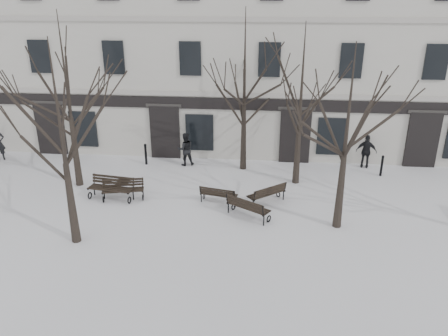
# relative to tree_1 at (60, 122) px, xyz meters

# --- Properties ---
(ground) EXTENTS (100.00, 100.00, 0.00)m
(ground) POSITION_rel_tree_1_xyz_m (4.81, 1.08, -4.53)
(ground) COLOR white
(ground) RESTS_ON ground
(building) EXTENTS (40.40, 10.20, 11.40)m
(building) POSITION_rel_tree_1_xyz_m (4.81, 14.04, 0.99)
(building) COLOR beige
(building) RESTS_ON ground
(tree_1) EXTENTS (5.07, 5.07, 7.25)m
(tree_1) POSITION_rel_tree_1_xyz_m (0.00, 0.00, 0.00)
(tree_1) COLOR black
(tree_1) RESTS_ON ground
(tree_2) EXTENTS (4.89, 4.89, 6.99)m
(tree_2) POSITION_rel_tree_1_xyz_m (9.66, 2.08, -0.16)
(tree_2) COLOR black
(tree_2) RESTS_ON ground
(tree_4) EXTENTS (5.51, 5.51, 7.88)m
(tree_4) POSITION_rel_tree_1_xyz_m (-1.95, 4.92, 0.39)
(tree_4) COLOR black
(tree_4) RESTS_ON ground
(tree_5) EXTENTS (5.55, 5.55, 7.93)m
(tree_5) POSITION_rel_tree_1_xyz_m (5.65, 7.79, 0.43)
(tree_5) COLOR black
(tree_5) RESTS_ON ground
(tree_6) EXTENTS (5.19, 5.19, 7.41)m
(tree_6) POSITION_rel_tree_1_xyz_m (8.28, 6.24, 0.10)
(tree_6) COLOR black
(tree_6) RESTS_ON ground
(bench_0) EXTENTS (1.87, 1.03, 0.90)m
(bench_0) POSITION_rel_tree_1_xyz_m (0.62, 3.62, -4.04)
(bench_0) COLOR black
(bench_0) RESTS_ON ground
(bench_1) EXTENTS (1.68, 0.92, 0.81)m
(bench_1) POSITION_rel_tree_1_xyz_m (4.84, 3.59, -4.09)
(bench_1) COLOR black
(bench_1) RESTS_ON ground
(bench_2) EXTENTS (1.88, 1.53, 0.93)m
(bench_2) POSITION_rel_tree_1_xyz_m (6.15, 2.41, -4.03)
(bench_2) COLOR black
(bench_2) RESTS_ON ground
(bench_3) EXTENTS (2.08, 1.01, 1.01)m
(bench_3) POSITION_rel_tree_1_xyz_m (0.11, 3.62, -3.98)
(bench_3) COLOR black
(bench_3) RESTS_ON ground
(bench_4) EXTENTS (1.75, 1.61, 0.90)m
(bench_4) POSITION_rel_tree_1_xyz_m (6.93, 3.79, -4.04)
(bench_4) COLOR black
(bench_4) RESTS_ON ground
(bollard_a) EXTENTS (0.15, 0.15, 1.15)m
(bollard_a) POSITION_rel_tree_1_xyz_m (0.49, 7.87, -3.91)
(bollard_a) COLOR black
(bollard_a) RESTS_ON ground
(bollard_b) EXTENTS (0.14, 0.14, 1.08)m
(bollard_b) POSITION_rel_tree_1_xyz_m (12.55, 7.50, -3.95)
(bollard_b) COLOR black
(bollard_b) RESTS_ON ground
(pedestrian_a) EXTENTS (0.83, 0.79, 1.90)m
(pedestrian_a) POSITION_rel_tree_1_xyz_m (-7.61, 7.73, -4.53)
(pedestrian_a) COLOR black
(pedestrian_a) RESTS_ON ground
(pedestrian_b) EXTENTS (1.03, 0.92, 1.76)m
(pedestrian_b) POSITION_rel_tree_1_xyz_m (2.60, 7.99, -4.53)
(pedestrian_b) COLOR black
(pedestrian_b) RESTS_ON ground
(pedestrian_c) EXTENTS (1.11, 0.66, 1.77)m
(pedestrian_c) POSITION_rel_tree_1_xyz_m (11.98, 8.57, -4.53)
(pedestrian_c) COLOR black
(pedestrian_c) RESTS_ON ground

